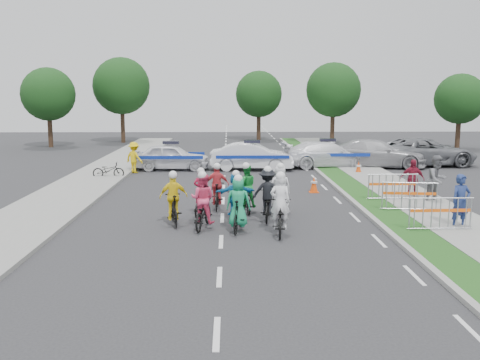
{
  "coord_description": "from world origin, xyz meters",
  "views": [
    {
      "loc": [
        0.22,
        -14.99,
        4.24
      ],
      "look_at": [
        0.64,
        4.41,
        1.1
      ],
      "focal_mm": 40.0,
      "sensor_mm": 36.0,
      "label": 1
    }
  ],
  "objects_px": {
    "spectator_1": "(437,180)",
    "barrier_2": "(392,188)",
    "police_car_0": "(171,157)",
    "rider_2": "(203,207)",
    "police_car_2": "(327,154)",
    "police_car_1": "(252,156)",
    "rider_6": "(201,200)",
    "parked_bike": "(108,170)",
    "tree_4": "(259,94)",
    "rider_3": "(174,204)",
    "rider_7": "(280,194)",
    "tree_0": "(48,94)",
    "tree_3": "(121,86)",
    "rider_5": "(236,199)",
    "spectator_2": "(412,179)",
    "cone_0": "(314,185)",
    "civilian_sedan": "(376,153)",
    "marshal_hiviz": "(134,157)",
    "rider_4": "(267,199)",
    "barrier_0": "(440,215)",
    "rider_9": "(217,191)",
    "spectator_0": "(461,202)",
    "civilian_suv": "(425,152)",
    "tree_1": "(333,90)",
    "rider_8": "(246,193)",
    "cone_1": "(359,168)",
    "rider_1": "(238,209)",
    "barrier_1": "(409,198)",
    "rider_0": "(280,214)",
    "tree_2": "(460,99)"
  },
  "relations": [
    {
      "from": "rider_4",
      "to": "barrier_0",
      "type": "relative_size",
      "value": 0.94
    },
    {
      "from": "cone_0",
      "to": "police_car_1",
      "type": "bearing_deg",
      "value": 108.96
    },
    {
      "from": "civilian_sedan",
      "to": "marshal_hiviz",
      "type": "distance_m",
      "value": 13.83
    },
    {
      "from": "police_car_0",
      "to": "rider_2",
      "type": "bearing_deg",
      "value": -168.95
    },
    {
      "from": "spectator_1",
      "to": "barrier_2",
      "type": "bearing_deg",
      "value": 137.53
    },
    {
      "from": "cone_1",
      "to": "tree_4",
      "type": "distance_m",
      "value": 21.75
    },
    {
      "from": "civilian_sedan",
      "to": "barrier_1",
      "type": "height_order",
      "value": "civilian_sedan"
    },
    {
      "from": "tree_3",
      "to": "rider_7",
      "type": "bearing_deg",
      "value": -68.7
    },
    {
      "from": "rider_7",
      "to": "tree_3",
      "type": "xyz_separation_m",
      "value": [
        -11.05,
        28.34,
        4.17
      ]
    },
    {
      "from": "rider_1",
      "to": "police_car_1",
      "type": "bearing_deg",
      "value": -84.75
    },
    {
      "from": "police_car_2",
      "to": "police_car_1",
      "type": "bearing_deg",
      "value": 96.61
    },
    {
      "from": "rider_0",
      "to": "rider_3",
      "type": "bearing_deg",
      "value": -14.88
    },
    {
      "from": "rider_6",
      "to": "parked_bike",
      "type": "distance_m",
      "value": 9.98
    },
    {
      "from": "police_car_1",
      "to": "spectator_1",
      "type": "height_order",
      "value": "spectator_1"
    },
    {
      "from": "spectator_0",
      "to": "barrier_0",
      "type": "relative_size",
      "value": 0.88
    },
    {
      "from": "marshal_hiviz",
      "to": "parked_bike",
      "type": "bearing_deg",
      "value": 95.25
    },
    {
      "from": "rider_5",
      "to": "tree_2",
      "type": "height_order",
      "value": "tree_2"
    },
    {
      "from": "rider_6",
      "to": "marshal_hiviz",
      "type": "distance_m",
      "value": 11.22
    },
    {
      "from": "rider_8",
      "to": "marshal_hiviz",
      "type": "distance_m",
      "value": 11.37
    },
    {
      "from": "rider_5",
      "to": "spectator_2",
      "type": "bearing_deg",
      "value": -164.27
    },
    {
      "from": "rider_7",
      "to": "cone_1",
      "type": "height_order",
      "value": "rider_7"
    },
    {
      "from": "rider_6",
      "to": "barrier_2",
      "type": "height_order",
      "value": "rider_6"
    },
    {
      "from": "rider_9",
      "to": "police_car_0",
      "type": "relative_size",
      "value": 0.41
    },
    {
      "from": "spectator_2",
      "to": "marshal_hiviz",
      "type": "xyz_separation_m",
      "value": [
        -12.56,
        7.51,
        0.02
      ]
    },
    {
      "from": "police_car_1",
      "to": "tree_1",
      "type": "relative_size",
      "value": 0.68
    },
    {
      "from": "spectator_2",
      "to": "cone_1",
      "type": "distance_m",
      "value": 6.77
    },
    {
      "from": "police_car_2",
      "to": "spectator_2",
      "type": "xyz_separation_m",
      "value": [
        1.73,
        -9.44,
        0.05
      ]
    },
    {
      "from": "rider_3",
      "to": "rider_7",
      "type": "height_order",
      "value": "rider_7"
    },
    {
      "from": "rider_9",
      "to": "spectator_0",
      "type": "relative_size",
      "value": 0.99
    },
    {
      "from": "rider_2",
      "to": "tree_3",
      "type": "xyz_separation_m",
      "value": [
        -8.4,
        30.41,
        4.2
      ]
    },
    {
      "from": "spectator_1",
      "to": "tree_4",
      "type": "xyz_separation_m",
      "value": [
        -5.29,
        28.78,
        3.24
      ]
    },
    {
      "from": "tree_0",
      "to": "tree_4",
      "type": "distance_m",
      "value": 18.03
    },
    {
      "from": "police_car_0",
      "to": "civilian_sedan",
      "type": "bearing_deg",
      "value": -85.26
    },
    {
      "from": "barrier_2",
      "to": "tree_3",
      "type": "xyz_separation_m",
      "value": [
        -15.7,
        26.35,
        4.33
      ]
    },
    {
      "from": "rider_9",
      "to": "spectator_1",
      "type": "distance_m",
      "value": 8.52
    },
    {
      "from": "rider_8",
      "to": "civilian_suv",
      "type": "distance_m",
      "value": 16.55
    },
    {
      "from": "spectator_2",
      "to": "barrier_0",
      "type": "relative_size",
      "value": 0.81
    },
    {
      "from": "rider_1",
      "to": "rider_2",
      "type": "xyz_separation_m",
      "value": [
        -1.11,
        0.42,
        -0.02
      ]
    },
    {
      "from": "police_car_2",
      "to": "rider_9",
      "type": "bearing_deg",
      "value": 145.54
    },
    {
      "from": "civilian_sedan",
      "to": "civilian_suv",
      "type": "height_order",
      "value": "civilian_suv"
    },
    {
      "from": "spectator_1",
      "to": "tree_1",
      "type": "relative_size",
      "value": 0.28
    },
    {
      "from": "rider_9",
      "to": "spectator_0",
      "type": "bearing_deg",
      "value": 160.11
    },
    {
      "from": "rider_7",
      "to": "rider_1",
      "type": "bearing_deg",
      "value": 47.83
    },
    {
      "from": "cone_1",
      "to": "rider_0",
      "type": "bearing_deg",
      "value": -113.76
    },
    {
      "from": "parked_bike",
      "to": "tree_0",
      "type": "height_order",
      "value": "tree_0"
    },
    {
      "from": "spectator_0",
      "to": "tree_3",
      "type": "xyz_separation_m",
      "value": [
        -16.52,
        30.7,
        4.01
      ]
    },
    {
      "from": "police_car_1",
      "to": "tree_4",
      "type": "relative_size",
      "value": 0.73
    },
    {
      "from": "rider_9",
      "to": "police_car_2",
      "type": "relative_size",
      "value": 0.33
    },
    {
      "from": "tree_1",
      "to": "rider_6",
      "type": "bearing_deg",
      "value": -110.06
    },
    {
      "from": "rider_9",
      "to": "civilian_suv",
      "type": "relative_size",
      "value": 0.29
    }
  ]
}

